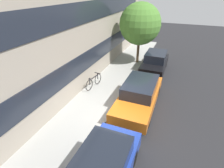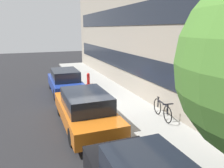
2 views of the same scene
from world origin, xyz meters
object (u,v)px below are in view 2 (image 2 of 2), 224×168
(fire_hydrant, at_px, (88,79))
(bicycle, at_px, (162,109))
(parked_car_blue, at_px, (65,82))
(parked_car_orange, at_px, (85,109))

(fire_hydrant, bearing_deg, bicycle, 12.00)
(parked_car_blue, xyz_separation_m, fire_hydrant, (-0.98, 1.66, -0.17))
(parked_car_orange, relative_size, fire_hydrant, 5.82)
(parked_car_blue, relative_size, fire_hydrant, 5.20)
(parked_car_orange, bearing_deg, parked_car_blue, 0.00)
(bicycle, bearing_deg, parked_car_orange, -94.97)
(bicycle, bearing_deg, fire_hydrant, -160.14)
(parked_car_blue, relative_size, bicycle, 2.50)
(parked_car_blue, distance_m, fire_hydrant, 1.94)
(parked_car_orange, height_order, bicycle, parked_car_orange)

